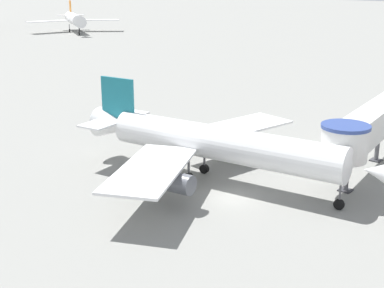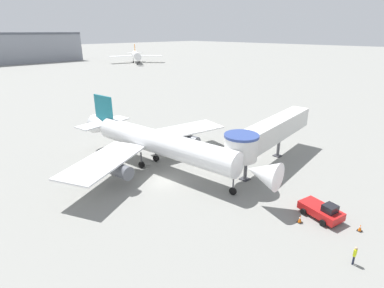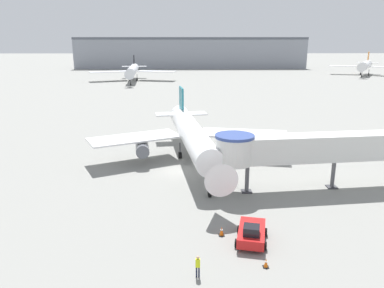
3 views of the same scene
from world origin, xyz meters
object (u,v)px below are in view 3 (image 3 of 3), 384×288
Objects in this scene: background_jet_black_tail at (132,70)px; main_airplane at (192,136)px; traffic_cone_starboard_wing at (276,162)px; traffic_cone_near_nose at (222,231)px; jet_bridge at (298,148)px; ground_crew_marshaller at (198,265)px; background_jet_orange_tail at (365,65)px; traffic_cone_apron_front at (266,263)px; pushback_tug_red at (252,233)px.

main_airplane is at bearing -82.30° from background_jet_black_tail.
traffic_cone_near_nose is at bearing -116.24° from traffic_cone_starboard_wing.
jet_bridge reaches higher than ground_crew_marshaller.
jet_bridge is 0.73× the size of background_jet_orange_tail.
ground_crew_marshaller is 127.11m from background_jet_black_tail.
jet_bridge reaches higher than traffic_cone_starboard_wing.
background_jet_orange_tail reaches higher than main_airplane.
traffic_cone_near_nose is 0.49× the size of ground_crew_marshaller.
jet_bridge is 148.79m from background_jet_orange_tail.
background_jet_black_tail reaches higher than traffic_cone_apron_front.
traffic_cone_starboard_wing reaches higher than traffic_cone_apron_front.
ground_crew_marshaller reaches higher than traffic_cone_near_nose.
jet_bridge is (11.09, -9.61, 1.07)m from main_airplane.
pushback_tug_red is (-6.71, -10.93, -3.95)m from jet_bridge.
traffic_cone_apron_front is at bearing -105.15° from traffic_cone_starboard_wing.
background_jet_orange_tail is at bearing 61.05° from traffic_cone_near_nose.
background_jet_orange_tail is at bearing 48.94° from main_airplane.
ground_crew_marshaller is at bearing -167.72° from traffic_cone_apron_front.
ground_crew_marshaller is (-4.98, -1.08, 0.62)m from traffic_cone_apron_front.
pushback_tug_red is 123.43m from background_jet_black_tail.
pushback_tug_red is at bearing 97.23° from traffic_cone_apron_front.
traffic_cone_apron_front is at bearing -69.83° from pushback_tug_red.
main_airplane is 18.50× the size of ground_crew_marshaller.
main_airplane is 102.38m from background_jet_black_tail.
traffic_cone_starboard_wing is (10.98, -1.35, -3.30)m from main_airplane.
ground_crew_marshaller is at bearing -121.53° from pushback_tug_red.
traffic_cone_near_nose is 20.19m from traffic_cone_starboard_wing.
traffic_cone_starboard_wing is 26.29m from ground_crew_marshaller.
background_jet_black_tail reaches higher than traffic_cone_starboard_wing.
main_airplane is at bearing 172.99° from traffic_cone_starboard_wing.
main_airplane reaches higher than traffic_cone_near_nose.
traffic_cone_apron_front is at bearing -165.34° from ground_crew_marshaller.
background_jet_black_tail is at bearing 107.59° from traffic_cone_starboard_wing.
background_jet_orange_tail reaches higher than traffic_cone_near_nose.
traffic_cone_near_nose is 121.92m from background_jet_black_tail.
traffic_cone_starboard_wing is 23.54m from traffic_cone_apron_front.
background_jet_black_tail is at bearing 114.91° from pushback_tug_red.
traffic_cone_starboard_wing is 1.11× the size of traffic_cone_apron_front.
jet_bridge is 25.35× the size of traffic_cone_near_nose.
background_jet_orange_tail is at bearing 55.91° from jet_bridge.
background_jet_orange_tail is (75.53, 146.15, 4.17)m from traffic_cone_apron_front.
traffic_cone_near_nose is at bearing -138.85° from jet_bridge.
main_airplane is 1.47× the size of jet_bridge.
jet_bridge reaches higher than traffic_cone_near_nose.
background_jet_black_tail is at bearing 101.00° from traffic_cone_near_nose.
background_jet_orange_tail is (101.56, 21.91, 0.31)m from background_jet_black_tail.
jet_bridge is 0.60× the size of background_jet_black_tail.
traffic_cone_apron_front is (-6.15, -22.72, -0.04)m from traffic_cone_starboard_wing.
jet_bridge is at bearing -77.86° from background_jet_black_tail.
main_airplane is at bearing 114.98° from pushback_tug_red.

